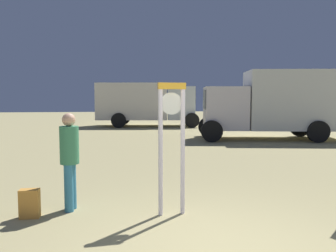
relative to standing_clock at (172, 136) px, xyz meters
name	(u,v)px	position (x,y,z in m)	size (l,w,h in m)	color
standing_clock	(172,136)	(0.00, 0.00, 0.00)	(0.45, 0.13, 2.09)	white
person_near_clock	(70,156)	(-1.63, 0.40, -0.36)	(0.31, 0.31, 1.61)	teal
backpack	(30,204)	(-2.20, 0.11, -1.04)	(0.29, 0.21, 0.45)	gold
box_truck_near	(279,103)	(5.97, 9.11, 0.35)	(6.57, 3.27, 3.00)	silver
box_truck_far	(145,102)	(0.55, 16.68, 0.27)	(6.56, 3.17, 2.73)	beige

